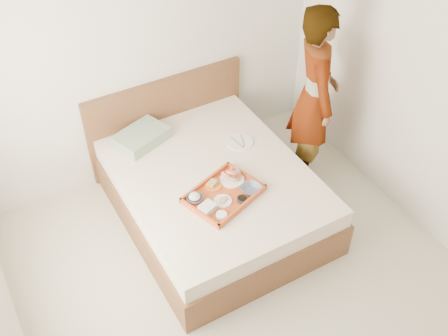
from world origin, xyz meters
TOP-DOWN VIEW (x-y plane):
  - ground at (0.00, 0.00)m, footprint 3.50×4.00m
  - wall_back at (0.00, 2.00)m, footprint 3.50×0.01m
  - bed at (0.15, 1.00)m, footprint 1.65×2.00m
  - headboard at (0.15, 1.97)m, footprint 1.65×0.06m
  - pillow at (-0.23, 1.71)m, footprint 0.55×0.46m
  - tray at (0.08, 0.71)m, footprint 0.72×0.62m
  - prawn_plate at (0.24, 0.83)m, footprint 0.27×0.27m
  - navy_bowl_big at (0.31, 0.64)m, footprint 0.22×0.22m
  - sauce_dish at (0.18, 0.57)m, footprint 0.11×0.11m
  - meat_plate at (0.04, 0.65)m, footprint 0.19×0.19m
  - bread_plate at (0.06, 0.85)m, footprint 0.19×0.19m
  - salad_bowl at (-0.16, 0.77)m, footprint 0.17×0.17m
  - plastic_tub at (-0.12, 0.62)m, footprint 0.15×0.14m
  - cheese_round at (-0.05, 0.50)m, footprint 0.11×0.11m
  - dinner_plate at (0.56, 1.24)m, footprint 0.29×0.29m
  - person at (1.26, 1.09)m, footprint 0.65×0.78m

SIDE VIEW (x-z plane):
  - ground at x=0.00m, z-range -0.01..0.01m
  - bed at x=0.15m, z-range 0.00..0.53m
  - headboard at x=0.15m, z-range 0.00..0.95m
  - dinner_plate at x=0.56m, z-range 0.53..0.54m
  - meat_plate at x=0.04m, z-range 0.55..0.56m
  - bread_plate at x=0.06m, z-range 0.55..0.56m
  - prawn_plate at x=0.24m, z-range 0.55..0.56m
  - tray at x=0.08m, z-range 0.53..0.59m
  - cheese_round at x=-0.05m, z-range 0.55..0.58m
  - sauce_dish at x=0.18m, z-range 0.55..0.58m
  - salad_bowl at x=-0.16m, z-range 0.55..0.59m
  - navy_bowl_big at x=0.31m, z-range 0.55..0.59m
  - plastic_tub at x=-0.12m, z-range 0.55..0.60m
  - pillow at x=-0.23m, z-range 0.53..0.64m
  - person at x=1.26m, z-range 0.00..1.81m
  - wall_back at x=0.00m, z-range 0.00..2.60m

